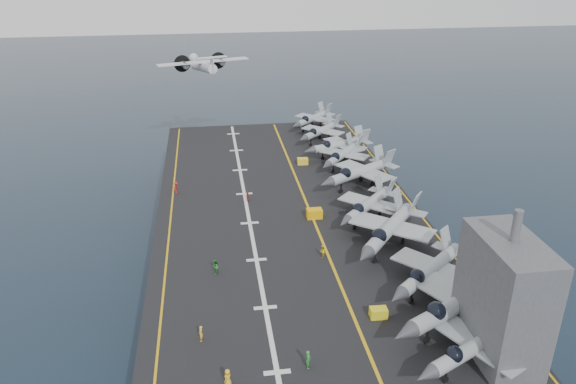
{
  "coord_description": "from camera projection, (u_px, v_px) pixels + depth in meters",
  "views": [
    {
      "loc": [
        -10.84,
        -69.68,
        46.42
      ],
      "look_at": [
        0.0,
        4.0,
        13.0
      ],
      "focal_mm": 35.0,
      "sensor_mm": 36.0,
      "label": 1
    }
  ],
  "objects": [
    {
      "name": "ground",
      "position": [
        292.0,
        283.0,
        83.34
      ],
      "size": [
        500.0,
        500.0,
        0.0
      ],
      "primitive_type": "plane",
      "color": "#142135",
      "rests_on": "ground"
    },
    {
      "name": "hull",
      "position": [
        292.0,
        253.0,
        81.29
      ],
      "size": [
        36.0,
        90.0,
        10.0
      ],
      "primitive_type": "cube",
      "color": "#56595E",
      "rests_on": "ground"
    },
    {
      "name": "flight_deck",
      "position": [
        292.0,
        222.0,
        79.16
      ],
      "size": [
        38.0,
        92.0,
        0.4
      ],
      "primitive_type": "cube",
      "color": "black",
      "rests_on": "hull"
    },
    {
      "name": "foul_line",
      "position": [
        313.0,
        219.0,
        79.47
      ],
      "size": [
        0.35,
        90.0,
        0.02
      ],
      "primitive_type": "cube",
      "color": "gold",
      "rests_on": "flight_deck"
    },
    {
      "name": "landing_centerline",
      "position": [
        250.0,
        223.0,
        78.28
      ],
      "size": [
        0.5,
        90.0,
        0.02
      ],
      "primitive_type": "cube",
      "color": "silver",
      "rests_on": "flight_deck"
    },
    {
      "name": "deck_edge_port",
      "position": [
        170.0,
        228.0,
        76.82
      ],
      "size": [
        0.25,
        90.0,
        0.02
      ],
      "primitive_type": "cube",
      "color": "gold",
      "rests_on": "flight_deck"
    },
    {
      "name": "deck_edge_stbd",
      "position": [
        418.0,
        212.0,
        81.53
      ],
      "size": [
        0.25,
        90.0,
        0.02
      ],
      "primitive_type": "cube",
      "color": "gold",
      "rests_on": "flight_deck"
    },
    {
      "name": "island_superstructure",
      "position": [
        506.0,
        284.0,
        50.93
      ],
      "size": [
        5.0,
        10.0,
        15.0
      ],
      "primitive_type": null,
      "color": "#56595E",
      "rests_on": "flight_deck"
    },
    {
      "name": "fighter_jet_0",
      "position": [
        475.0,
        345.0,
        51.13
      ],
      "size": [
        15.85,
        13.87,
        4.61
      ],
      "primitive_type": null,
      "color": "gray",
      "rests_on": "flight_deck"
    },
    {
      "name": "fighter_jet_1",
      "position": [
        460.0,
        302.0,
        56.35
      ],
      "size": [
        19.61,
        17.37,
        5.69
      ],
      "primitive_type": null,
      "color": "#969DA6",
      "rests_on": "flight_deck"
    },
    {
      "name": "fighter_jet_2",
      "position": [
        431.0,
        268.0,
        62.81
      ],
      "size": [
        17.38,
        16.8,
        5.05
      ],
      "primitive_type": null,
      "color": "#939CA3",
      "rests_on": "flight_deck"
    },
    {
      "name": "fighter_jet_3",
      "position": [
        390.0,
        227.0,
        71.12
      ],
      "size": [
        18.52,
        19.3,
        5.6
      ],
      "primitive_type": null,
      "color": "gray",
      "rests_on": "flight_deck"
    },
    {
      "name": "fighter_jet_4",
      "position": [
        369.0,
        204.0,
        78.55
      ],
      "size": [
        16.11,
        16.28,
        4.77
      ],
      "primitive_type": null,
      "color": "#9399A3",
      "rests_on": "flight_deck"
    },
    {
      "name": "fighter_jet_5",
      "position": [
        360.0,
        171.0,
        89.08
      ],
      "size": [
        18.23,
        16.53,
        5.27
      ],
      "primitive_type": null,
      "color": "#939AA1",
      "rests_on": "flight_deck"
    },
    {
      "name": "fighter_jet_6",
      "position": [
        343.0,
        154.0,
        97.31
      ],
      "size": [
        14.9,
        15.51,
        4.5
      ],
      "primitive_type": null,
      "color": "#989EA7",
      "rests_on": "flight_deck"
    },
    {
      "name": "fighter_jet_7",
      "position": [
        340.0,
        144.0,
        101.76
      ],
      "size": [
        15.78,
        13.25,
        4.66
      ],
      "primitive_type": null,
      "color": "#8C949C",
      "rests_on": "flight_deck"
    },
    {
      "name": "fighter_jet_8",
      "position": [
        321.0,
        130.0,
        109.54
      ],
      "size": [
        14.93,
        15.0,
        4.41
      ],
      "primitive_type": null,
      "color": "#9FA6AE",
      "rests_on": "flight_deck"
    },
    {
      "name": "tow_cart_a",
      "position": [
        378.0,
        313.0,
        58.54
      ],
      "size": [
        1.84,
        1.24,
        1.07
      ],
      "primitive_type": null,
      "color": "yellow",
      "rests_on": "flight_deck"
    },
    {
      "name": "tow_cart_b",
      "position": [
        314.0,
        213.0,
        79.57
      ],
      "size": [
        2.2,
        1.44,
        1.32
      ],
      "primitive_type": null,
      "color": "#E8A708",
      "rests_on": "flight_deck"
    },
    {
      "name": "tow_cart_c",
      "position": [
        303.0,
        161.0,
        98.73
      ],
      "size": [
        1.89,
        1.27,
        1.11
      ],
      "primitive_type": null,
      "color": "yellow",
      "rests_on": "flight_deck"
    },
    {
      "name": "crew_0",
      "position": [
        228.0,
        378.0,
        49.38
      ],
      "size": [
        1.17,
        1.25,
        1.74
      ],
      "primitive_type": "imported",
      "color": "yellow",
      "rests_on": "flight_deck"
    },
    {
      "name": "crew_1",
      "position": [
        201.0,
        334.0,
        54.97
      ],
      "size": [
        0.71,
        1.03,
        1.68
      ],
      "primitive_type": "imported",
      "color": "yellow",
      "rests_on": "flight_deck"
    },
    {
      "name": "crew_2",
      "position": [
        215.0,
        267.0,
        66.09
      ],
      "size": [
        1.09,
        1.31,
        1.86
      ],
      "primitive_type": "imported",
      "color": "#24832B",
      "rests_on": "flight_deck"
    },
    {
      "name": "crew_3",
      "position": [
        176.0,
        187.0,
        87.3
      ],
      "size": [
        1.06,
        1.29,
        1.84
      ],
      "primitive_type": "imported",
      "color": "#B21919",
      "rests_on": "flight_deck"
    },
    {
      "name": "crew_4",
      "position": [
        248.0,
        196.0,
        84.81
      ],
      "size": [
        0.87,
        1.09,
        1.59
      ],
      "primitive_type": "imported",
      "color": "#B62F29",
      "rests_on": "flight_deck"
    },
    {
      "name": "crew_6",
      "position": [
        308.0,
        359.0,
        51.44
      ],
      "size": [
        0.93,
        1.24,
        1.89
      ],
      "primitive_type": "imported",
      "color": "green",
      "rests_on": "flight_deck"
    },
    {
      "name": "crew_7",
      "position": [
        322.0,
        251.0,
        69.56
      ],
      "size": [
        1.03,
        1.17,
        1.63
      ],
      "primitive_type": "imported",
      "color": "yellow",
      "rests_on": "flight_deck"
    },
    {
      "name": "transport_plane",
      "position": [
        204.0,
        67.0,
        119.58
      ],
      "size": [
        22.84,
        18.66,
        4.67
      ],
      "primitive_type": null,
      "color": "silver"
    },
    {
      "name": "fighter_jet_9",
      "position": [
        313.0,
        118.0,
        117.21
      ],
      "size": [
        14.93,
        15.0,
        4.41
      ],
      "primitive_type": null,
      "color": "#9FA6AE",
      "rests_on": "flight_deck"
    }
  ]
}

